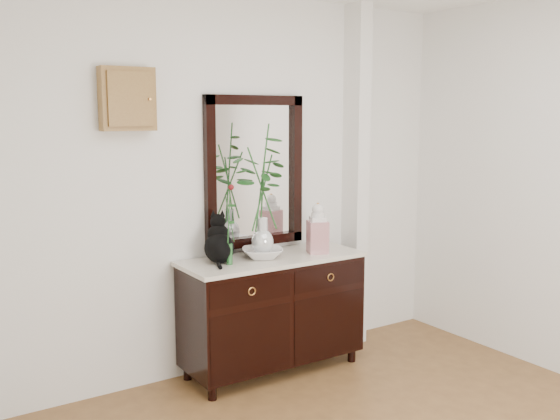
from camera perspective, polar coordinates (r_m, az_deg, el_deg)
wall_back at (r=4.53m, az=-3.48°, el=2.34°), size 3.60×0.04×2.70m
pilaster at (r=5.03m, az=6.92°, el=2.93°), size 0.12×0.20×2.70m
sideboard at (r=4.55m, az=-0.70°, el=-8.91°), size 1.33×0.52×0.82m
wall_mirror at (r=4.56m, az=-2.32°, el=3.52°), size 0.80×0.06×1.10m
key_cabinet at (r=4.11m, az=-13.78°, el=9.83°), size 0.35×0.10×0.40m
cat at (r=4.28m, az=-5.59°, el=-2.58°), size 0.32×0.35×0.33m
lotus_bowl at (r=4.41m, az=-1.61°, el=-3.96°), size 0.38×0.38×0.07m
vase_branches at (r=4.33m, az=-1.64°, el=1.89°), size 0.51×0.51×0.94m
bud_vase_rose at (r=4.19m, az=-4.68°, el=-1.29°), size 0.08×0.08×0.55m
ginger_jar at (r=4.55m, az=3.46°, el=-1.62°), size 0.18×0.18×0.37m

